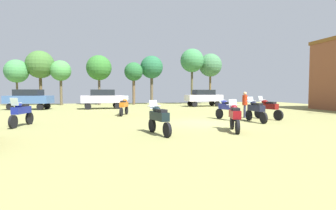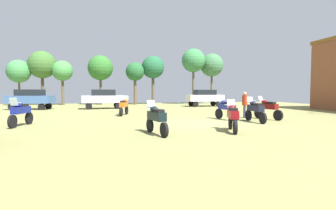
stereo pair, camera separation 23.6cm
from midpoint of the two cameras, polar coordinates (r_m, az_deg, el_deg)
The scene contains 20 objects.
ground_plane at distance 14.90m, azimuth 8.40°, elevation -4.05°, with size 44.00×52.00×0.02m.
motorcycle_1 at distance 12.04m, azimuth 14.72°, elevation -2.37°, with size 0.81×2.04×1.45m.
motorcycle_2 at distance 17.91m, azimuth 21.65°, elevation -0.63°, with size 0.82×2.19×1.51m.
motorcycle_4 at distance 16.78m, azimuth 13.25°, elevation -0.73°, with size 0.80×2.19×1.50m.
motorcycle_5 at distance 10.86m, azimuth -2.01°, elevation -2.88°, with size 0.77×2.10×1.44m.
motorcycle_7 at distance 19.75m, azimuth -9.42°, elevation -0.16°, with size 0.83×2.18×1.48m.
motorcycle_8 at distance 16.08m, azimuth 19.20°, elevation -1.00°, with size 0.62×2.30×1.49m.
motorcycle_9 at distance 15.38m, azimuth -29.55°, elevation -1.39°, with size 0.70×2.25×1.51m.
car_1 at distance 31.07m, azimuth 8.39°, elevation 1.84°, with size 4.44×2.16×2.00m.
car_2 at distance 29.02m, azimuth -28.09°, elevation 1.42°, with size 4.57×2.62×2.00m.
car_3 at distance 27.46m, azimuth -13.96°, elevation 1.62°, with size 4.48×2.29×2.00m.
person_1 at distance 18.40m, azimuth 17.03°, elevation 0.53°, with size 0.44×0.44×1.80m.
tree_1 at distance 37.86m, azimuth 9.89°, elevation 8.69°, with size 3.31×3.31×7.24m.
tree_2 at distance 37.42m, azimuth -26.06°, elevation 8.01°, with size 3.55×3.55×7.05m.
tree_3 at distance 35.64m, azimuth -14.62°, elevation 7.95°, with size 3.32×3.32×6.60m.
tree_4 at distance 37.53m, azimuth -30.12°, elevation 6.47°, with size 2.89×2.89×5.78m.
tree_5 at distance 36.38m, azimuth 5.86°, elevation 9.75°, with size 3.26×3.26×7.73m.
tree_6 at distance 35.26m, azimuth -7.17°, elevation 7.25°, with size 2.51×2.51×5.74m.
tree_7 at distance 36.13m, azimuth -3.17°, elevation 8.31°, with size 3.15×3.15×6.76m.
tree_9 at distance 36.57m, azimuth -22.27°, elevation 6.98°, with size 2.66×2.66×5.84m.
Camera 2 is at (-4.86, -13.94, 1.86)m, focal length 27.41 mm.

